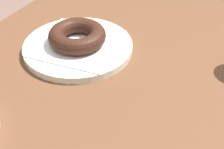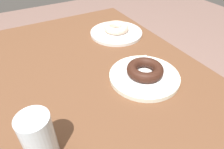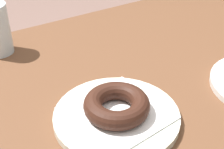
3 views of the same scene
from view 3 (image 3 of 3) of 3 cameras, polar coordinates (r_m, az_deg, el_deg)
The scene contains 4 objects.
table at distance 0.81m, azimuth 2.47°, elevation -5.65°, with size 1.07×0.70×0.75m.
plate_chocolate_ring at distance 0.63m, azimuth 0.77°, elevation -7.12°, with size 0.24×0.24×0.02m, color silver.
napkin_chocolate_ring at distance 0.63m, azimuth 0.78°, elevation -6.49°, with size 0.17×0.17×0.00m, color white.
donut_chocolate_ring at distance 0.62m, azimuth 0.79°, elevation -5.15°, with size 0.12×0.12×0.04m, color #361B12.
Camera 3 is at (0.36, 0.51, 1.17)m, focal length 54.14 mm.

